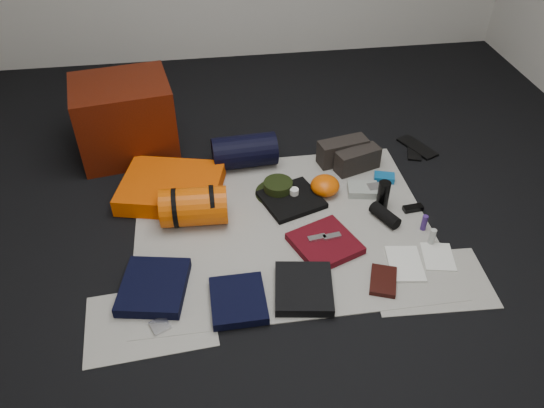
{
  "coord_description": "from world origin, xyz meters",
  "views": [
    {
      "loc": [
        -0.37,
        -2.13,
        1.95
      ],
      "look_at": [
        -0.05,
        0.08,
        0.1
      ],
      "focal_mm": 35.0,
      "sensor_mm": 36.0,
      "label": 1
    }
  ],
  "objects": [
    {
      "name": "red_shirt",
      "position": [
        0.19,
        -0.19,
        0.03
      ],
      "size": [
        0.4,
        0.4,
        0.04
      ],
      "primitive_type": "cube",
      "rotation": [
        0.0,
        0.0,
        0.38
      ],
      "color": "#500811",
      "rests_on": "newspaper_mat"
    },
    {
      "name": "toiletry_purple",
      "position": [
        0.75,
        -0.14,
        0.05
      ],
      "size": [
        0.03,
        0.03,
        0.09
      ],
      "primitive_type": "cylinder",
      "rotation": [
        0.0,
        0.0,
        -0.03
      ],
      "color": "#382066",
      "rests_on": "newspaper_mat"
    },
    {
      "name": "map_printout",
      "position": [
        0.75,
        -0.35,
        0.01
      ],
      "size": [
        0.19,
        0.22,
        0.01
      ],
      "primitive_type": "cube",
      "rotation": [
        0.0,
        0.0,
        -0.2
      ],
      "color": "silver",
      "rests_on": "newspaper_mat"
    },
    {
      "name": "energy_bar_a",
      "position": [
        0.15,
        -0.17,
        0.05
      ],
      "size": [
        0.1,
        0.05,
        0.01
      ],
      "primitive_type": "cube",
      "rotation": [
        0.0,
        0.0,
        0.14
      ],
      "color": "silver",
      "rests_on": "red_shirt"
    },
    {
      "name": "map_booklet",
      "position": [
        0.56,
        -0.38,
        0.01
      ],
      "size": [
        0.2,
        0.27,
        0.01
      ],
      "primitive_type": "cube",
      "rotation": [
        0.0,
        0.0,
        -0.14
      ],
      "color": "silver",
      "rests_on": "newspaper_mat"
    },
    {
      "name": "cyan_case",
      "position": [
        0.68,
        0.32,
        0.03
      ],
      "size": [
        0.14,
        0.11,
        0.04
      ],
      "primitive_type": "cube",
      "rotation": [
        0.0,
        0.0,
        -0.3
      ],
      "color": "#0F5993",
      "rests_on": "newspaper_mat"
    },
    {
      "name": "key_cluster",
      "position": [
        -0.66,
        -0.59,
        0.01
      ],
      "size": [
        0.11,
        0.11,
        0.01
      ],
      "primitive_type": "cube",
      "rotation": [
        0.0,
        0.0,
        0.43
      ],
      "color": "silver",
      "rests_on": "newspaper_mat"
    },
    {
      "name": "trousers_charcoal",
      "position": [
        0.02,
        -0.48,
        0.03
      ],
      "size": [
        0.32,
        0.35,
        0.05
      ],
      "primitive_type": "cube",
      "rotation": [
        0.0,
        0.0,
        -0.15
      ],
      "color": "black",
      "rests_on": "newspaper_mat"
    },
    {
      "name": "boonie_brim",
      "position": [
        0.02,
        0.29,
        0.01
      ],
      "size": [
        0.31,
        0.31,
        0.01
      ],
      "primitive_type": "cylinder",
      "rotation": [
        0.0,
        0.0,
        0.17
      ],
      "color": "black",
      "rests_on": "newspaper_mat"
    },
    {
      "name": "newspaper_mat",
      "position": [
        0.0,
        0.0,
        0.0
      ],
      "size": [
        1.6,
        1.3,
        0.01
      ],
      "primitive_type": "cube",
      "color": "beige",
      "rests_on": "floor"
    },
    {
      "name": "newspaper_sheet_front_left",
      "position": [
        -0.7,
        -0.55,
        0.0
      ],
      "size": [
        0.61,
        0.44,
        0.0
      ],
      "primitive_type": "cube",
      "rotation": [
        0.0,
        0.0,
        0.07
      ],
      "color": "beige",
      "rests_on": "floor"
    },
    {
      "name": "orange_stuff_sack",
      "position": [
        0.29,
        0.25,
        0.06
      ],
      "size": [
        0.18,
        0.18,
        0.11
      ],
      "primitive_type": "ellipsoid",
      "rotation": [
        0.0,
        0.0,
        0.09
      ],
      "color": "#CF4C03",
      "rests_on": "newspaper_mat"
    },
    {
      "name": "trousers_navy_b",
      "position": [
        -0.29,
        -0.51,
        0.03
      ],
      "size": [
        0.26,
        0.29,
        0.05
      ],
      "primitive_type": "cube",
      "rotation": [
        0.0,
        0.0,
        0.01
      ],
      "color": "black",
      "rests_on": "newspaper_mat"
    },
    {
      "name": "stuff_sack",
      "position": [
        -0.47,
        0.11,
        0.11
      ],
      "size": [
        0.37,
        0.23,
        0.21
      ],
      "primitive_type": "cylinder",
      "rotation": [
        0.0,
        1.57,
        -0.05
      ],
      "color": "#CF4C03",
      "rests_on": "newspaper_mat"
    },
    {
      "name": "tape_roll",
      "position": [
        0.1,
        0.23,
        0.06
      ],
      "size": [
        0.05,
        0.05,
        0.04
      ],
      "primitive_type": "cylinder",
      "color": "white",
      "rests_on": "black_tshirt"
    },
    {
      "name": "boonie_crown",
      "position": [
        0.02,
        0.29,
        0.05
      ],
      "size": [
        0.17,
        0.17,
        0.07
      ],
      "primitive_type": "cylinder",
      "color": "black",
      "rests_on": "boonie_brim"
    },
    {
      "name": "newspaper_sheet_front_right",
      "position": [
        0.65,
        -0.5,
        0.0
      ],
      "size": [
        0.6,
        0.43,
        0.0
      ],
      "primitive_type": "cube",
      "rotation": [
        0.0,
        0.0,
        -0.05
      ],
      "color": "beige",
      "rests_on": "floor"
    },
    {
      "name": "sleeping_pad",
      "position": [
        -0.6,
        0.37,
        0.06
      ],
      "size": [
        0.66,
        0.58,
        0.1
      ],
      "primitive_type": "cube",
      "rotation": [
        0.0,
        0.0,
        -0.24
      ],
      "color": "#E54E02",
      "rests_on": "newspaper_mat"
    },
    {
      "name": "sack_strap_left",
      "position": [
        -0.57,
        0.11,
        0.11
      ],
      "size": [
        0.02,
        0.22,
        0.22
      ],
      "primitive_type": "cylinder",
      "rotation": [
        0.0,
        1.57,
        0.0
      ],
      "color": "black",
      "rests_on": "newspaper_mat"
    },
    {
      "name": "navy_duffel",
      "position": [
        -0.15,
        0.6,
        0.11
      ],
      "size": [
        0.41,
        0.23,
        0.21
      ],
      "primitive_type": "cylinder",
      "rotation": [
        0.0,
        1.57,
        0.06
      ],
      "color": "black",
      "rests_on": "newspaper_mat"
    },
    {
      "name": "black_tshirt",
      "position": [
        0.08,
        0.2,
        0.02
      ],
      "size": [
        0.4,
        0.38,
        0.03
      ],
      "primitive_type": "cube",
      "rotation": [
        0.0,
        0.0,
        0.33
      ],
      "color": "black",
      "rests_on": "newspaper_mat"
    },
    {
      "name": "first_aid_pouch",
      "position": [
        0.51,
        0.22,
        0.03
      ],
      "size": [
        0.19,
        0.16,
        0.04
      ],
      "primitive_type": "cube",
      "rotation": [
        0.0,
        0.0,
        -0.18
      ],
      "color": "gray",
      "rests_on": "newspaper_mat"
    },
    {
      "name": "compact_camera",
      "position": [
        0.6,
        0.21,
        0.03
      ],
      "size": [
        0.12,
        0.07,
        0.05
      ],
      "primitive_type": "cube",
      "rotation": [
        0.0,
        0.0,
        0.05
      ],
      "color": "silver",
      "rests_on": "newspaper_mat"
    },
    {
      "name": "sack_strap_right",
      "position": [
        -0.37,
        0.11,
        0.11
      ],
      "size": [
        0.03,
        0.22,
        0.22
      ],
      "primitive_type": "cylinder",
      "rotation": [
        0.0,
        1.57,
        0.0
      ],
      "color": "black",
      "rests_on": "newspaper_mat"
    },
    {
      "name": "hiking_boot_left",
      "position": [
        0.47,
        0.55,
        0.08
      ],
      "size": [
        0.33,
        0.18,
        0.15
      ],
      "primitive_type": "cube",
      "rotation": [
        0.0,
        0.0,
        0.21
      ],
      "color": "black",
      "rests_on": "newspaper_mat"
    },
    {
      "name": "energy_bar_b",
      "position": [
        0.23,
        -0.17,
        0.05
      ],
      "size": [
        0.1,
        0.05,
        0.01
      ],
      "primitive_type": "cube",
      "rotation": [
        0.0,
        0.0,
        0.14
      ],
      "color": "silver",
      "rests_on": "red_shirt"
    },
    {
      "name": "flip_flop_left",
      "position": [
        1.0,
        0.63,
        0.01
      ],
      "size": [
        0.21,
        0.3,
        0.02
      ],
      "primitive_type": "cube",
      "rotation": [
        0.0,
        0.0,
        0.42
      ],
      "color": "black",
      "rests_on": "floor"
    },
    {
      "name": "red_cabinet",
      "position": [
        -0.87,
        0.88,
        0.24
      ],
      "size": [
        0.65,
        0.57,
        0.49
      ],
      "primitive_type": "cube",
      "rotation": [
        0.0,
        0.0,
        0.16
      ],
      "color": "#4C1305",
      "rests_on": "floor"
    },
    {
      "name": "paperback_book",
      "position": [
        0.42,
        -0.48,
        0.02
      ],
      "size": [
        0.18,
        0.22,
        0.03
      ],
      "primitive_type": "cube",
      "rotation": [
        0.0,
        0.0,
        -0.36
      ],
      "color": "black",
      "rests_on": "newspaper_mat"
    },
    {
      "name": "speaker",
      "position": [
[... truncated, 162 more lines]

